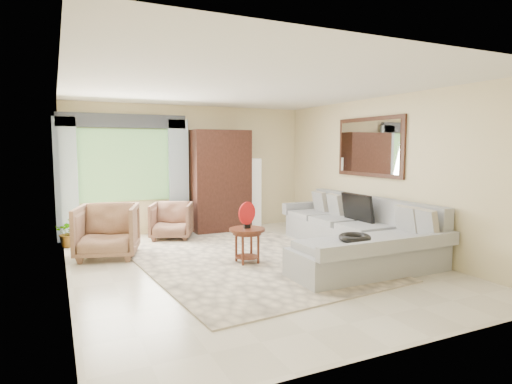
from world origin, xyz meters
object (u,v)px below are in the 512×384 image
coffee_table (247,245)px  potted_plant (69,232)px  armoire (221,181)px  sectional_sofa (355,238)px  armchair_right (172,221)px  armchair_left (107,231)px  tv_screen (357,208)px  floor_lamp (254,193)px

coffee_table → potted_plant: (-2.38, 2.35, -0.02)m
potted_plant → armoire: size_ratio=0.25×
sectional_sofa → armchair_right: (-2.39, 2.51, 0.07)m
armchair_right → sectional_sofa: bearing=-22.7°
armchair_left → potted_plant: size_ratio=1.80×
armchair_left → tv_screen: bearing=-1.4°
armchair_right → floor_lamp: (1.95, 0.45, 0.40)m
sectional_sofa → armchair_left: size_ratio=3.71×
sectional_sofa → armchair_left: sectional_sofa is taller
potted_plant → floor_lamp: (3.75, 0.34, 0.49)m
coffee_table → sectional_sofa: bearing=-8.5°
armchair_left → armchair_right: bearing=53.3°
coffee_table → armchair_left: (-1.85, 1.29, 0.14)m
tv_screen → floor_lamp: size_ratio=0.49×
coffee_table → armchair_right: 2.31m
sectional_sofa → coffee_table: 1.82m
tv_screen → armchair_left: 4.13m
sectional_sofa → coffee_table: (-1.80, 0.27, 0.00)m
tv_screen → potted_plant: (-4.45, 2.33, -0.46)m
coffee_table → armchair_right: (-0.58, 2.24, 0.07)m
armoire → sectional_sofa: bearing=-66.9°
armchair_left → floor_lamp: (3.22, 1.40, 0.33)m
sectional_sofa → coffee_table: size_ratio=6.42×
tv_screen → potted_plant: size_ratio=1.43×
coffee_table → armchair_left: size_ratio=0.58×
armchair_left → coffee_table: bearing=-18.3°
armchair_left → armchair_right: (1.27, 0.95, -0.08)m
tv_screen → coffee_table: tv_screen is taller
tv_screen → armchair_right: 3.48m
coffee_table → armchair_right: armchair_right is taller
sectional_sofa → tv_screen: 0.59m
tv_screen → armoire: (-1.50, 2.61, 0.33)m
sectional_sofa → armchair_right: size_ratio=4.51×
tv_screen → coffee_table: bearing=-179.4°
armoire → armchair_left: bearing=-151.0°
armoire → floor_lamp: bearing=4.3°
tv_screen → armchair_right: size_ratio=0.96×
armchair_right → potted_plant: (-1.80, 0.11, -0.09)m
armchair_right → coffee_table: bearing=-51.7°
armchair_left → armchair_right: armchair_left is taller
tv_screen → armoire: armoire is taller
coffee_table → armoire: armoire is taller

